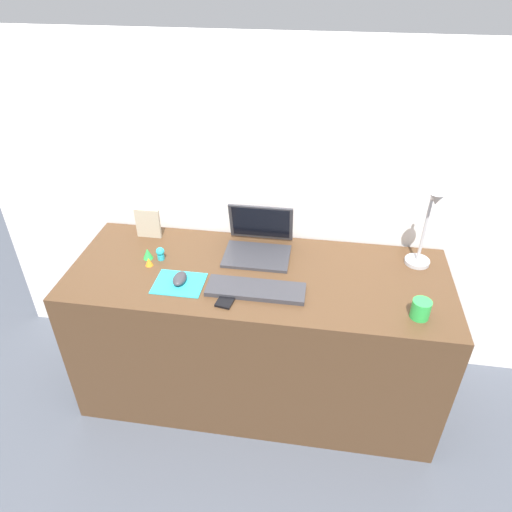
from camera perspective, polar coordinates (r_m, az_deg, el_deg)
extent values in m
plane|color=#474C56|center=(2.55, 0.23, -15.59)|extent=(6.00, 6.00, 0.00)
cube|color=silver|center=(2.29, 1.60, 4.89)|extent=(2.87, 0.05, 1.65)
cube|color=#4C331E|center=(2.28, 0.25, -9.60)|extent=(1.67, 0.63, 0.74)
cube|color=#333338|center=(2.14, 0.09, -0.02)|extent=(0.30, 0.21, 0.01)
cube|color=#333338|center=(2.19, 0.61, 4.13)|extent=(0.30, 0.06, 0.20)
cube|color=black|center=(2.19, 0.59, 4.09)|extent=(0.27, 0.05, 0.17)
cube|color=#333338|center=(1.94, -0.03, -4.12)|extent=(0.41, 0.13, 0.02)
cube|color=#28B7CC|center=(2.01, -9.38, -3.31)|extent=(0.21, 0.17, 0.00)
ellipsoid|color=#333338|center=(2.00, -9.31, -2.74)|extent=(0.06, 0.10, 0.03)
cube|color=black|center=(1.91, -3.49, -5.11)|extent=(0.09, 0.14, 0.01)
cylinder|color=#B7B7BC|center=(2.22, 19.08, -0.63)|extent=(0.11, 0.11, 0.02)
cylinder|color=#B7B7BC|center=(2.14, 19.93, 3.14)|extent=(0.01, 0.01, 0.32)
cylinder|color=#B7B7BC|center=(2.03, 20.98, 6.76)|extent=(0.01, 0.08, 0.08)
cone|color=#B7B7BC|center=(2.00, 21.17, 6.52)|extent=(0.06, 0.06, 0.05)
cube|color=#B2A58C|center=(2.32, -13.06, 3.90)|extent=(0.12, 0.02, 0.15)
cylinder|color=green|center=(1.90, 19.49, -6.15)|extent=(0.07, 0.07, 0.08)
cone|color=green|center=(2.18, -13.10, 0.29)|extent=(0.05, 0.05, 0.05)
cylinder|color=#28B7CC|center=(2.17, -11.55, -0.10)|extent=(0.03, 0.03, 0.03)
sphere|color=#28B7CC|center=(2.15, -11.63, 0.55)|extent=(0.04, 0.04, 0.04)
cone|color=orange|center=(2.13, -12.96, -0.68)|extent=(0.04, 0.04, 0.04)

